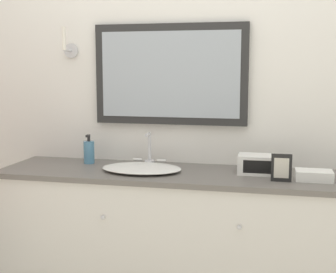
{
  "coord_description": "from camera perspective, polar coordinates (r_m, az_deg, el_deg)",
  "views": [
    {
      "loc": [
        0.51,
        -2.24,
        1.42
      ],
      "look_at": [
        -0.06,
        0.28,
        1.04
      ],
      "focal_mm": 50.0,
      "sensor_mm": 36.0,
      "label": 1
    }
  ],
  "objects": [
    {
      "name": "appliance_box",
      "position": [
        2.63,
        11.0,
        -3.36
      ],
      "size": [
        0.23,
        0.15,
        0.1
      ],
      "color": "white",
      "rests_on": "vanity_counter"
    },
    {
      "name": "wall_back",
      "position": [
        2.87,
        2.49,
        5.37
      ],
      "size": [
        8.0,
        0.18,
        2.55
      ],
      "color": "white",
      "rests_on": "ground_plane"
    },
    {
      "name": "sink_basin",
      "position": [
        2.67,
        -3.19,
        -3.8
      ],
      "size": [
        0.46,
        0.36,
        0.2
      ],
      "color": "white",
      "rests_on": "vanity_counter"
    },
    {
      "name": "picture_frame",
      "position": [
        2.47,
        13.66,
        -3.73
      ],
      "size": [
        0.1,
        0.01,
        0.14
      ],
      "color": "black",
      "rests_on": "vanity_counter"
    },
    {
      "name": "vanity_counter",
      "position": [
        2.76,
        1.31,
        -12.9
      ],
      "size": [
        2.06,
        0.53,
        0.84
      ],
      "color": "silver",
      "rests_on": "ground_plane"
    },
    {
      "name": "soap_bottle",
      "position": [
        2.91,
        -9.6,
        -1.85
      ],
      "size": [
        0.07,
        0.07,
        0.18
      ],
      "color": "teal",
      "rests_on": "vanity_counter"
    },
    {
      "name": "hand_towel_near_sink",
      "position": [
        2.55,
        17.36,
        -4.56
      ],
      "size": [
        0.19,
        0.13,
        0.05
      ],
      "color": "white",
      "rests_on": "vanity_counter"
    }
  ]
}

